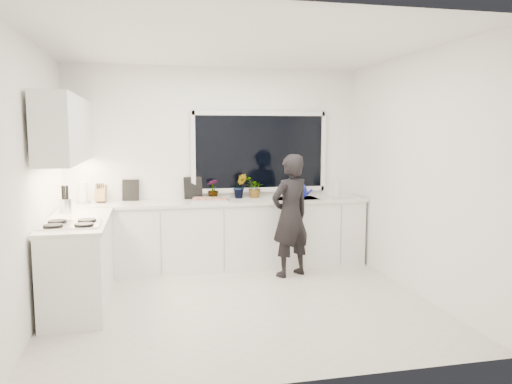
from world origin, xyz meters
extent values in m
cube|color=beige|center=(0.00, 0.00, -0.01)|extent=(4.00, 3.50, 0.02)
cube|color=white|center=(0.00, 1.76, 1.35)|extent=(4.00, 0.02, 2.70)
cube|color=white|center=(-2.01, 0.00, 1.35)|extent=(0.02, 3.50, 2.70)
cube|color=white|center=(2.01, 0.00, 1.35)|extent=(0.02, 3.50, 2.70)
cube|color=white|center=(0.00, 0.00, 2.71)|extent=(4.00, 3.50, 0.02)
cube|color=black|center=(0.60, 1.73, 1.55)|extent=(1.80, 0.02, 1.00)
cube|color=white|center=(0.00, 1.45, 0.44)|extent=(3.92, 0.58, 0.88)
cube|color=white|center=(-1.67, 0.35, 0.44)|extent=(0.58, 1.60, 0.88)
cube|color=silver|center=(0.00, 1.44, 0.90)|extent=(3.94, 0.62, 0.04)
cube|color=silver|center=(-1.67, 0.35, 0.90)|extent=(0.62, 1.60, 0.04)
cube|color=white|center=(-1.79, 0.70, 1.85)|extent=(0.34, 2.10, 0.70)
cube|color=silver|center=(1.05, 1.45, 0.87)|extent=(0.58, 0.42, 0.14)
cylinder|color=silver|center=(1.05, 1.65, 1.03)|extent=(0.03, 0.03, 0.22)
cube|color=black|center=(-1.69, 0.00, 0.94)|extent=(0.56, 0.48, 0.03)
imported|color=black|center=(0.81, 0.90, 0.78)|extent=(0.67, 0.57, 1.55)
cube|color=#B4B5B9|center=(-0.14, 1.42, 0.94)|extent=(0.55, 0.45, 0.03)
cube|color=#B12217|center=(-0.14, 1.42, 0.95)|extent=(0.50, 0.40, 0.01)
cylinder|color=#121AB0|center=(1.18, 1.61, 0.98)|extent=(0.17, 0.17, 0.13)
cylinder|color=silver|center=(-1.75, 1.55, 1.05)|extent=(0.14, 0.14, 0.26)
cube|color=#976146|center=(-1.53, 1.59, 1.03)|extent=(0.15, 0.12, 0.22)
cylinder|color=silver|center=(-1.85, 0.80, 1.00)|extent=(0.14, 0.14, 0.16)
cube|color=black|center=(-1.16, 1.69, 1.06)|extent=(0.22, 0.05, 0.28)
cube|color=black|center=(-0.34, 1.69, 1.07)|extent=(0.25, 0.04, 0.30)
imported|color=#26662D|center=(-0.08, 1.61, 1.05)|extent=(0.20, 0.20, 0.27)
imported|color=#26662D|center=(0.30, 1.61, 1.09)|extent=(0.20, 0.16, 0.34)
imported|color=#26662D|center=(0.50, 1.61, 1.06)|extent=(0.34, 0.33, 0.28)
imported|color=#26662D|center=(1.03, 1.61, 1.07)|extent=(0.17, 0.18, 0.29)
imported|color=#D8BF66|center=(1.59, 1.30, 1.07)|extent=(0.16, 0.16, 0.30)
imported|color=#D8BF66|center=(1.62, 1.30, 1.01)|extent=(0.09, 0.10, 0.17)
camera|label=1|loc=(-0.95, -5.07, 1.83)|focal=35.00mm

